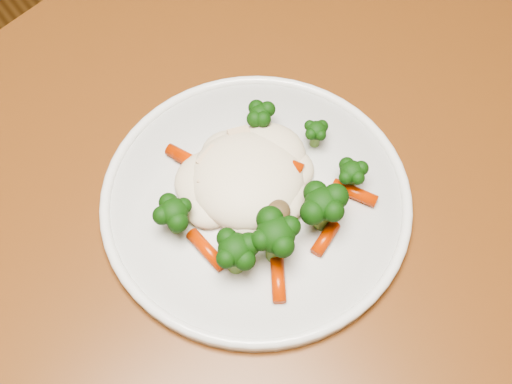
# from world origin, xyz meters

# --- Properties ---
(dining_table) EXTENTS (1.38, 1.07, 0.75)m
(dining_table) POSITION_xyz_m (0.08, -0.26, 0.65)
(dining_table) COLOR brown
(dining_table) RESTS_ON ground
(plate) EXTENTS (0.29, 0.29, 0.01)m
(plate) POSITION_xyz_m (-0.03, -0.24, 0.76)
(plate) COLOR white
(plate) RESTS_ON dining_table
(meal) EXTENTS (0.20, 0.19, 0.05)m
(meal) POSITION_xyz_m (-0.03, -0.24, 0.78)
(meal) COLOR #F3E2C3
(meal) RESTS_ON plate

